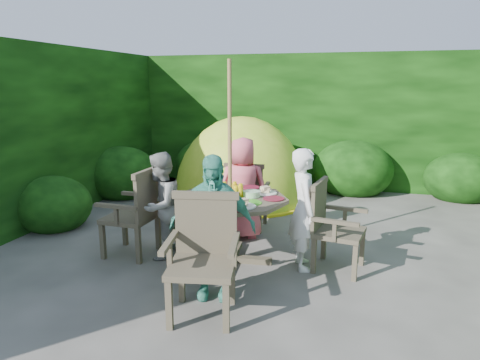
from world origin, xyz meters
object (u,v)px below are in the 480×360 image
(patio_table, at_px, (231,207))
(garden_chair_right, at_px, (332,225))
(child_right, at_px, (304,209))
(child_front, at_px, (212,227))
(child_left, at_px, (161,206))
(garden_chair_front, at_px, (203,254))
(garden_chair_left, at_px, (136,211))
(parasol_pole, at_px, (230,165))
(garden_chair_back, at_px, (246,195))
(child_back, at_px, (243,188))
(dome_tent, at_px, (241,198))

(patio_table, relative_size, garden_chair_right, 1.52)
(child_right, distance_m, child_front, 1.13)
(child_right, relative_size, child_left, 1.07)
(child_left, bearing_deg, patio_table, 98.06)
(child_front, bearing_deg, garden_chair_front, -97.70)
(garden_chair_left, relative_size, garden_chair_front, 0.99)
(parasol_pole, height_order, garden_chair_back, parasol_pole)
(child_right, distance_m, child_left, 1.60)
(garden_chair_left, xyz_separation_m, garden_chair_back, (0.98, 1.21, -0.04))
(garden_chair_front, bearing_deg, garden_chair_back, 84.36)
(parasol_pole, bearing_deg, patio_table, 18.04)
(garden_chair_right, bearing_deg, child_front, 141.32)
(child_back, height_order, child_front, child_front)
(child_left, relative_size, child_back, 0.93)
(garden_chair_left, bearing_deg, garden_chair_back, 142.46)
(patio_table, height_order, child_front, child_front)
(garden_chair_back, relative_size, child_left, 0.74)
(parasol_pole, distance_m, child_left, 0.94)
(garden_chair_front, xyz_separation_m, child_right, (0.71, 1.16, 0.12))
(garden_chair_right, bearing_deg, child_left, 105.25)
(garden_chair_left, bearing_deg, patio_table, 97.50)
(garden_chair_front, xyz_separation_m, child_back, (-0.16, 1.88, 0.12))
(garden_chair_right, relative_size, child_back, 0.70)
(patio_table, relative_size, child_right, 1.07)
(patio_table, distance_m, garden_chair_front, 1.10)
(garden_chair_left, bearing_deg, garden_chair_right, 97.71)
(garden_chair_right, relative_size, dome_tent, 0.32)
(garden_chair_right, height_order, garden_chair_back, garden_chair_right)
(parasol_pole, relative_size, garden_chair_back, 2.44)
(child_back, xyz_separation_m, dome_tent, (-0.53, 1.86, -0.65))
(patio_table, xyz_separation_m, garden_chair_left, (-1.09, -0.11, -0.10))
(garden_chair_front, height_order, child_right, child_right)
(garden_chair_back, distance_m, child_left, 1.36)
(garden_chair_right, bearing_deg, garden_chair_back, 60.32)
(child_right, bearing_deg, garden_chair_left, 76.93)
(garden_chair_front, relative_size, child_back, 0.76)
(patio_table, distance_m, garden_chair_back, 1.11)
(garden_chair_back, xyz_separation_m, child_right, (0.90, -1.02, 0.17))
(garden_chair_left, distance_m, garden_chair_front, 1.53)
(garden_chair_back, bearing_deg, parasol_pole, 93.39)
(garden_chair_right, bearing_deg, garden_chair_front, 149.70)
(garden_chair_right, bearing_deg, dome_tent, 43.23)
(child_back, bearing_deg, garden_chair_front, 78.67)
(garden_chair_left, relative_size, garden_chair_back, 1.09)
(garden_chair_back, xyz_separation_m, child_left, (-0.69, -1.17, 0.12))
(child_back, bearing_deg, parasol_pole, 78.93)
(garden_chair_back, bearing_deg, garden_chair_right, 138.84)
(parasol_pole, bearing_deg, garden_chair_right, 6.31)
(garden_chair_front, relative_size, child_left, 0.82)
(patio_table, bearing_deg, child_right, 5.17)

